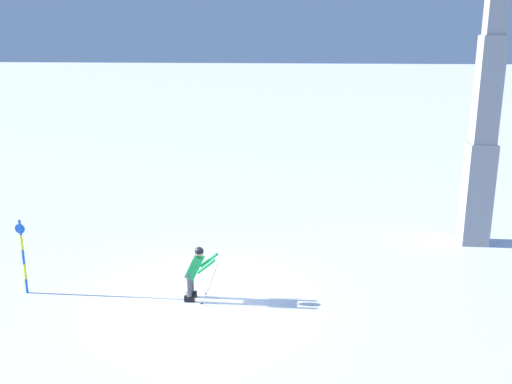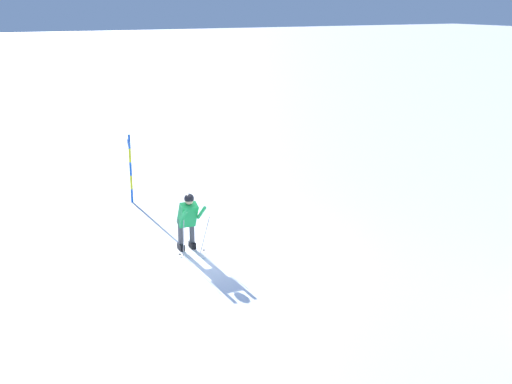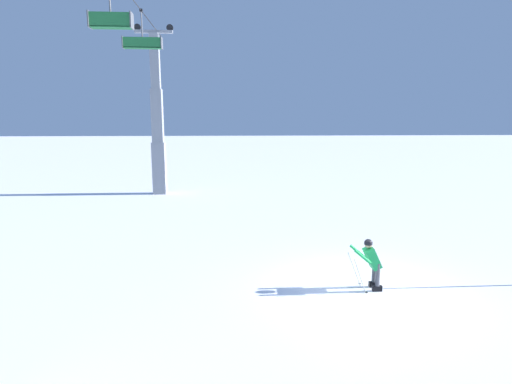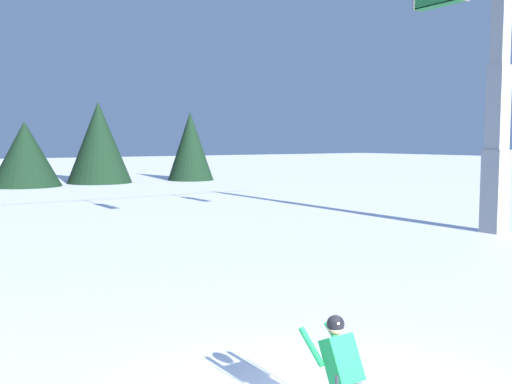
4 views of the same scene
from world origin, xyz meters
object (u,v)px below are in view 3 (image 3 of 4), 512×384
at_px(lift_tower_far, 158,127).
at_px(chairlift_seat_second, 110,19).
at_px(chairlift_seat_middle, 142,43).
at_px(skier_carving_main, 372,260).

distance_m(lift_tower_far, chairlift_seat_second, 11.28).
relative_size(chairlift_seat_second, chairlift_seat_middle, 1.10).
bearing_deg(skier_carving_main, chairlift_seat_middle, 34.24).
height_order(lift_tower_far, chairlift_seat_second, lift_tower_far).
relative_size(skier_carving_main, chairlift_seat_middle, 0.78).
bearing_deg(chairlift_seat_middle, chairlift_seat_second, 180.00).
height_order(chairlift_seat_second, chairlift_seat_middle, same).
distance_m(lift_tower_far, chairlift_seat_middle, 6.14).
bearing_deg(chairlift_seat_middle, skier_carving_main, -145.76).
bearing_deg(lift_tower_far, chairlift_seat_second, 180.00).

